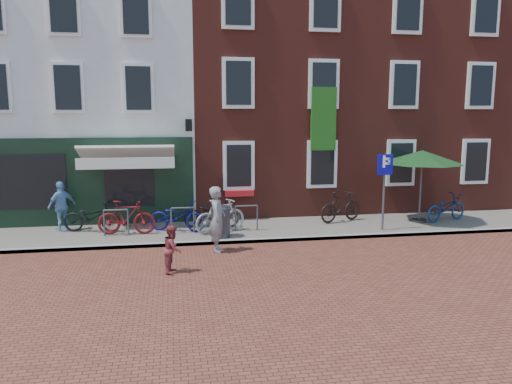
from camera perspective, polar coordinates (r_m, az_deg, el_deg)
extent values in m
plane|color=brown|center=(14.57, -2.35, -6.00)|extent=(80.00, 80.00, 0.00)
cube|color=slate|center=(16.15, 0.49, -4.33)|extent=(24.00, 3.00, 0.10)
cube|color=silver|center=(21.23, -18.73, 10.48)|extent=(8.00, 8.00, 9.00)
cube|color=maroon|center=(21.34, 0.54, 12.28)|extent=(6.00, 8.00, 10.00)
cube|color=maroon|center=(23.17, 15.63, 11.69)|extent=(6.00, 8.00, 10.00)
cylinder|color=#3B3B3E|center=(14.92, -4.09, -3.58)|extent=(0.57, 0.57, 0.85)
ellipsoid|color=#3B3B3E|center=(14.82, -4.11, -1.73)|extent=(0.57, 0.57, 0.26)
cylinder|color=#4C4C4F|center=(16.14, 14.51, -0.03)|extent=(0.07, 0.07, 2.44)
cube|color=#0B0A96|center=(16.01, 14.66, 3.07)|extent=(0.50, 0.04, 0.65)
cylinder|color=#4C4C4F|center=(17.96, 18.26, -3.13)|extent=(0.50, 0.50, 0.08)
cylinder|color=#4C4C4F|center=(17.77, 18.43, 0.43)|extent=(0.06, 0.06, 2.33)
cone|color=#174119|center=(17.64, 18.62, 4.18)|extent=(2.78, 2.78, 0.45)
imported|color=gray|center=(13.64, -4.46, -3.14)|extent=(0.54, 0.73, 1.82)
imported|color=maroon|center=(12.06, -9.58, -6.47)|extent=(0.54, 0.64, 1.15)
imported|color=#6EA0C9|center=(16.81, -21.48, -1.51)|extent=(0.95, 0.89, 1.57)
imported|color=black|center=(16.35, -18.36, -2.74)|extent=(1.90, 0.99, 0.95)
imported|color=maroon|center=(15.69, -14.70, -2.86)|extent=(1.79, 0.65, 1.06)
imported|color=#0E0D63|center=(15.79, -9.06, -2.79)|extent=(1.92, 1.22, 0.95)
imported|color=#9F9FA1|center=(15.48, -4.12, -2.74)|extent=(1.80, 1.20, 1.06)
imported|color=black|center=(16.18, -5.17, -2.43)|extent=(1.87, 0.82, 0.95)
imported|color=black|center=(17.21, 9.75, -1.66)|extent=(1.81, 1.13, 1.06)
imported|color=navy|center=(18.29, 21.05, -1.68)|extent=(1.92, 1.20, 0.95)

